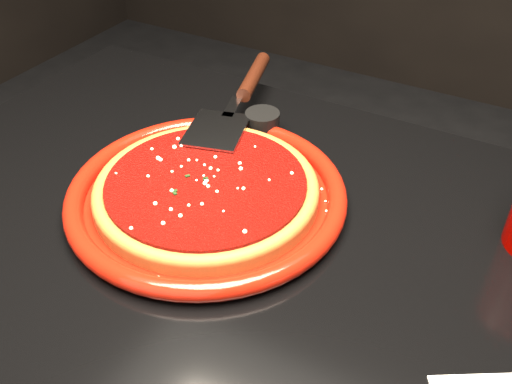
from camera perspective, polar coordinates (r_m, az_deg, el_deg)
plate at (r=0.78m, az=-4.94°, el=-0.20°), size 0.43×0.43×0.03m
pizza_crust at (r=0.77m, az=-4.96°, el=0.06°), size 0.34×0.34×0.02m
pizza_crust_rim at (r=0.77m, az=-4.99°, el=0.50°), size 0.34×0.34×0.02m
pizza_sauce at (r=0.77m, az=-5.01°, el=0.83°), size 0.30×0.30×0.01m
parmesan_dusting at (r=0.76m, az=-5.04°, el=1.28°), size 0.26×0.26×0.01m
basil_flecks at (r=0.76m, az=-5.04°, el=1.22°), size 0.24×0.24×0.00m
pizza_server at (r=0.93m, az=-1.78°, el=9.37°), size 0.19×0.37×0.03m
ramekin at (r=0.91m, az=0.64°, el=6.78°), size 0.06×0.06×0.04m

